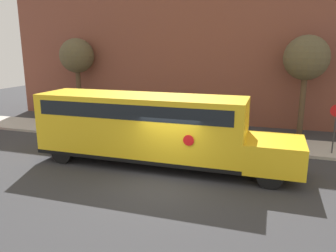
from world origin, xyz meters
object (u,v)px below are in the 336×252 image
(tree_far_sidewalk, at_px, (306,59))
(stop_sign, at_px, (335,123))
(school_bus, at_px, (150,126))
(tree_near_sidewalk, at_px, (77,57))

(tree_far_sidewalk, bearing_deg, stop_sign, -71.61)
(school_bus, bearing_deg, tree_far_sidewalk, 48.24)
(stop_sign, bearing_deg, tree_near_sidewalk, 165.88)
(tree_near_sidewalk, relative_size, tree_far_sidewalk, 0.99)
(school_bus, xyz_separation_m, stop_sign, (8.15, 3.87, -0.15))
(school_bus, height_order, stop_sign, school_bus)
(stop_sign, distance_m, tree_far_sidewalk, 4.99)
(school_bus, xyz_separation_m, tree_far_sidewalk, (6.88, 7.70, 2.79))
(stop_sign, relative_size, tree_far_sidewalk, 0.43)
(tree_near_sidewalk, distance_m, tree_far_sidewalk, 15.77)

